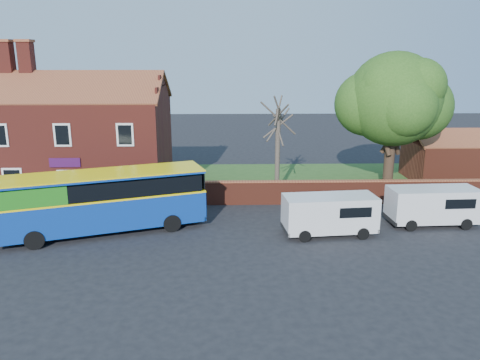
{
  "coord_description": "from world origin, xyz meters",
  "views": [
    {
      "loc": [
        3.63,
        -22.52,
        9.31
      ],
      "look_at": [
        4.34,
        5.0,
        2.18
      ],
      "focal_mm": 35.0,
      "sensor_mm": 36.0,
      "label": 1
    }
  ],
  "objects_px": {
    "bus": "(96,200)",
    "large_tree": "(394,102)",
    "van_near": "(330,213)",
    "van_far": "(433,204)"
  },
  "relations": [
    {
      "from": "van_near",
      "to": "large_tree",
      "type": "relative_size",
      "value": 0.52
    },
    {
      "from": "van_far",
      "to": "large_tree",
      "type": "bearing_deg",
      "value": 90.38
    },
    {
      "from": "van_near",
      "to": "large_tree",
      "type": "bearing_deg",
      "value": 48.57
    },
    {
      "from": "van_far",
      "to": "van_near",
      "type": "bearing_deg",
      "value": -169.95
    },
    {
      "from": "large_tree",
      "to": "van_far",
      "type": "bearing_deg",
      "value": -87.14
    },
    {
      "from": "van_near",
      "to": "van_far",
      "type": "relative_size",
      "value": 1.01
    },
    {
      "from": "van_near",
      "to": "large_tree",
      "type": "distance_m",
      "value": 11.32
    },
    {
      "from": "bus",
      "to": "large_tree",
      "type": "distance_m",
      "value": 20.61
    },
    {
      "from": "bus",
      "to": "van_far",
      "type": "xyz_separation_m",
      "value": [
        18.98,
        0.8,
        -0.68
      ]
    },
    {
      "from": "van_near",
      "to": "van_far",
      "type": "height_order",
      "value": "van_far"
    }
  ]
}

